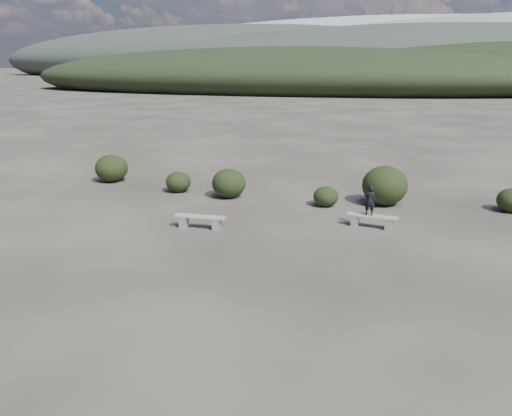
% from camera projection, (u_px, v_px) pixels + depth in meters
% --- Properties ---
extents(ground, '(1200.00, 1200.00, 0.00)m').
position_uv_depth(ground, '(206.00, 289.00, 12.04)').
color(ground, '#2C2722').
rests_on(ground, ground).
extents(bench_left, '(1.75, 0.52, 0.43)m').
position_uv_depth(bench_left, '(200.00, 221.00, 16.45)').
color(bench_left, gray).
rests_on(bench_left, ground).
extents(bench_right, '(1.70, 0.48, 0.42)m').
position_uv_depth(bench_right, '(372.00, 220.00, 16.54)').
color(bench_right, gray).
rests_on(bench_right, ground).
extents(seated_person, '(0.38, 0.26, 1.01)m').
position_uv_depth(seated_person, '(370.00, 200.00, 16.39)').
color(seated_person, black).
rests_on(seated_person, bench_right).
extents(shrub_a, '(1.06, 1.06, 0.87)m').
position_uv_depth(shrub_a, '(178.00, 182.00, 21.16)').
color(shrub_a, black).
rests_on(shrub_a, ground).
extents(shrub_b, '(1.38, 1.38, 1.18)m').
position_uv_depth(shrub_b, '(229.00, 183.00, 20.22)').
color(shrub_b, black).
rests_on(shrub_b, ground).
extents(shrub_c, '(0.96, 0.96, 0.77)m').
position_uv_depth(shrub_c, '(326.00, 196.00, 19.01)').
color(shrub_c, black).
rests_on(shrub_c, ground).
extents(shrub_d, '(1.73, 1.73, 1.51)m').
position_uv_depth(shrub_d, '(385.00, 185.00, 19.14)').
color(shrub_d, black).
rests_on(shrub_d, ground).
extents(shrub_e, '(1.05, 1.05, 0.88)m').
position_uv_depth(shrub_e, '(512.00, 200.00, 18.27)').
color(shrub_e, black).
rests_on(shrub_e, ground).
extents(shrub_f, '(1.48, 1.48, 1.25)m').
position_uv_depth(shrub_f, '(112.00, 168.00, 22.99)').
color(shrub_f, black).
rests_on(shrub_f, ground).
extents(mountain_ridges, '(500.00, 400.00, 56.00)m').
position_uv_depth(mountain_ridges, '(408.00, 55.00, 320.66)').
color(mountain_ridges, black).
rests_on(mountain_ridges, ground).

